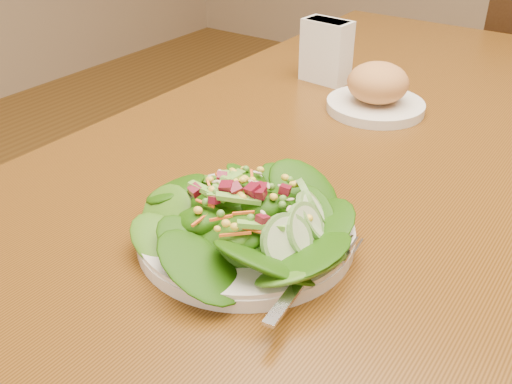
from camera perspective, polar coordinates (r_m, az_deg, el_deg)
dining_table at (r=0.97m, az=14.57°, el=-0.17°), size 0.90×1.40×0.75m
salad_plate at (r=0.64m, az=-0.39°, el=-3.05°), size 0.26×0.25×0.07m
bread_plate at (r=1.00m, az=12.00°, el=9.79°), size 0.17×0.17×0.08m
napkin_holder at (r=1.12m, az=7.04°, el=13.96°), size 0.09×0.06×0.12m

